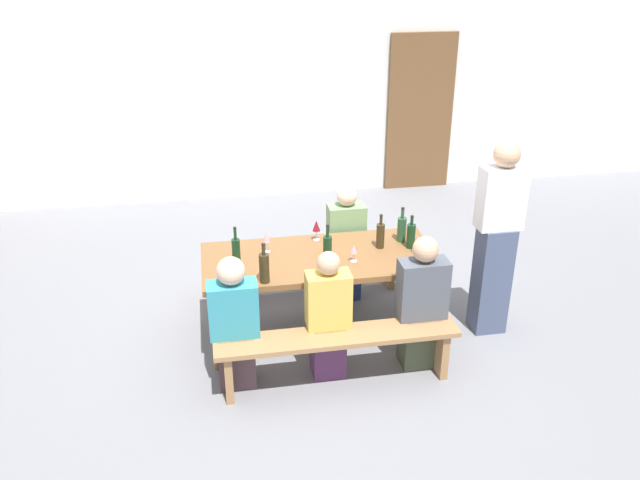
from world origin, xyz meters
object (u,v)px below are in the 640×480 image
object	(u,v)px
wine_bottle_3	(236,251)
standing_host	(496,242)
wine_glass_2	(354,250)
wine_glass_3	(266,238)
tasting_table	(320,264)
bench_near	(337,345)
seated_guest_far_0	(346,246)
wine_bottle_2	(327,248)
seated_guest_near_2	(421,306)
wooden_door	(420,113)
bench_far	(306,259)
wine_bottle_1	(402,229)
wine_glass_0	(316,226)
seated_guest_near_0	(234,325)
wine_bottle_5	(411,236)
seated_guest_near_1	(328,318)
wine_glass_1	(418,241)
wine_bottle_0	(380,235)
wine_bottle_4	(264,267)

from	to	relation	value
wine_bottle_3	standing_host	xyz separation A→B (m)	(2.18, -0.17, -0.02)
wine_glass_2	wine_glass_3	size ratio (longest dim) A/B	0.80
wine_glass_2	wine_glass_3	xyz separation A→B (m)	(-0.69, 0.31, 0.03)
tasting_table	bench_near	distance (m)	0.81
seated_guest_far_0	wine_glass_3	bearing A→B (deg)	-61.27
wine_bottle_2	seated_guest_near_2	xyz separation A→B (m)	(0.66, -0.49, -0.33)
wooden_door	bench_far	size ratio (longest dim) A/B	1.12
tasting_table	bench_far	size ratio (longest dim) A/B	1.05
seated_guest_near_2	standing_host	size ratio (longest dim) A/B	0.66
wine_glass_3	wooden_door	bearing A→B (deg)	53.56
wine_bottle_1	wine_glass_3	bearing A→B (deg)	-179.47
wine_glass_0	seated_guest_near_0	bearing A→B (deg)	-130.66
bench_far	wine_bottle_5	bearing A→B (deg)	-42.03
seated_guest_near_2	wine_glass_0	bearing A→B (deg)	36.36
bench_near	seated_guest_near_1	size ratio (longest dim) A/B	1.74
bench_near	wine_glass_2	world-z (taller)	wine_glass_2
standing_host	wine_bottle_5	bearing A→B (deg)	-18.29
wooden_door	seated_guest_far_0	xyz separation A→B (m)	(-1.64, -2.86, -0.51)
wooden_door	wine_bottle_2	bearing A→B (deg)	-118.78
tasting_table	wine_glass_1	distance (m)	0.85
standing_host	seated_guest_near_1	bearing A→B (deg)	14.65
wine_glass_1	wine_bottle_2	bearing A→B (deg)	-178.11
wine_glass_2	seated_guest_far_0	xyz separation A→B (m)	(0.10, 0.74, -0.32)
wine_glass_3	wine_glass_2	bearing A→B (deg)	-24.01
bench_far	seated_guest_near_1	size ratio (longest dim) A/B	1.74
bench_far	wine_bottle_2	distance (m)	1.00
wine_glass_1	standing_host	xyz separation A→B (m)	(0.65, -0.12, -0.01)
wine_bottle_2	standing_host	bearing A→B (deg)	-3.56
bench_far	seated_guest_near_1	distance (m)	1.35
wine_bottle_3	seated_guest_far_0	xyz separation A→B (m)	(1.06, 0.63, -0.33)
wooden_door	wine_glass_2	world-z (taller)	wooden_door
bench_near	wine_glass_3	world-z (taller)	wine_glass_3
tasting_table	seated_guest_far_0	xyz separation A→B (m)	(0.36, 0.60, -0.13)
wine_bottle_1	wine_glass_0	size ratio (longest dim) A/B	1.69
wine_bottle_5	seated_guest_near_0	world-z (taller)	seated_guest_near_0
wine_bottle_2	wine_bottle_5	world-z (taller)	wine_bottle_2
wine_bottle_5	standing_host	size ratio (longest dim) A/B	0.17
wine_bottle_1	wine_glass_2	world-z (taller)	wine_bottle_1
wine_bottle_3	wine_bottle_5	world-z (taller)	wine_bottle_3
wine_glass_1	seated_guest_far_0	world-z (taller)	seated_guest_far_0
wine_bottle_0	seated_guest_near_0	size ratio (longest dim) A/B	0.28
seated_guest_near_1	standing_host	world-z (taller)	standing_host
wooden_door	wine_bottle_4	size ratio (longest dim) A/B	6.38
wooden_door	wine_bottle_5	world-z (taller)	wooden_door
wine_bottle_2	wine_bottle_3	distance (m)	0.74
wine_bottle_1	wine_bottle_4	xyz separation A→B (m)	(-1.27, -0.54, 0.01)
wine_bottle_2	wine_bottle_3	bearing A→B (deg)	173.94
wine_bottle_1	wine_glass_2	size ratio (longest dim) A/B	2.12
seated_guest_far_0	standing_host	size ratio (longest dim) A/B	0.66
wine_bottle_4	seated_guest_near_0	size ratio (longest dim) A/B	0.30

